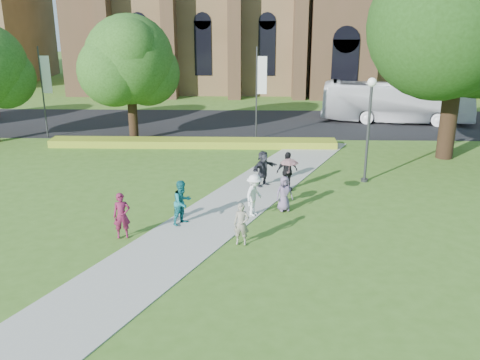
{
  "coord_description": "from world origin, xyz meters",
  "views": [
    {
      "loc": [
        1.86,
        -19.42,
        8.69
      ],
      "look_at": [
        1.29,
        1.76,
        1.6
      ],
      "focal_mm": 40.0,
      "sensor_mm": 36.0,
      "label": 1
    }
  ],
  "objects_px": {
    "streetlamp": "(369,118)",
    "large_tree": "(462,8)",
    "pedestrian_0": "(122,216)",
    "tour_coach": "(396,102)"
  },
  "relations": [
    {
      "from": "streetlamp",
      "to": "large_tree",
      "type": "bearing_deg",
      "value": 39.29
    },
    {
      "from": "large_tree",
      "to": "pedestrian_0",
      "type": "relative_size",
      "value": 7.37
    },
    {
      "from": "tour_coach",
      "to": "pedestrian_0",
      "type": "bearing_deg",
      "value": 151.75
    },
    {
      "from": "tour_coach",
      "to": "streetlamp",
      "type": "bearing_deg",
      "value": 168.63
    },
    {
      "from": "streetlamp",
      "to": "tour_coach",
      "type": "relative_size",
      "value": 0.47
    },
    {
      "from": "streetlamp",
      "to": "pedestrian_0",
      "type": "bearing_deg",
      "value": -146.13
    },
    {
      "from": "streetlamp",
      "to": "large_tree",
      "type": "relative_size",
      "value": 0.4
    },
    {
      "from": "large_tree",
      "to": "tour_coach",
      "type": "relative_size",
      "value": 1.19
    },
    {
      "from": "large_tree",
      "to": "pedestrian_0",
      "type": "height_order",
      "value": "large_tree"
    },
    {
      "from": "pedestrian_0",
      "to": "tour_coach",
      "type": "bearing_deg",
      "value": 39.08
    }
  ]
}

